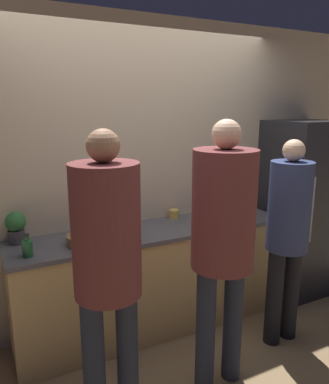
{
  "coord_description": "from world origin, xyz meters",
  "views": [
    {
      "loc": [
        -1.26,
        -2.33,
        1.89
      ],
      "look_at": [
        0.0,
        0.13,
        1.24
      ],
      "focal_mm": 35.0,
      "sensor_mm": 36.0,
      "label": 1
    }
  ],
  "objects_px": {
    "refrigerator": "(300,208)",
    "bottle_dark": "(136,226)",
    "person_right": "(288,228)",
    "bottle_amber": "(221,215)",
    "utensil_crock": "(206,206)",
    "potted_plant": "(16,226)",
    "person_left": "(107,256)",
    "cup_yellow": "(174,214)",
    "bottle_green": "(27,248)",
    "fruit_bowl": "(88,239)",
    "person_center": "(223,230)"
  },
  "relations": [
    {
      "from": "bottle_dark",
      "to": "potted_plant",
      "type": "distance_m",
      "value": 0.88
    },
    {
      "from": "refrigerator",
      "to": "bottle_green",
      "type": "xyz_separation_m",
      "value": [
        -2.62,
        -0.1,
        0.08
      ]
    },
    {
      "from": "person_right",
      "to": "bottle_amber",
      "type": "height_order",
      "value": "person_right"
    },
    {
      "from": "person_right",
      "to": "fruit_bowl",
      "type": "bearing_deg",
      "value": 158.77
    },
    {
      "from": "refrigerator",
      "to": "bottle_dark",
      "type": "relative_size",
      "value": 7.19
    },
    {
      "from": "person_center",
      "to": "cup_yellow",
      "type": "height_order",
      "value": "person_center"
    },
    {
      "from": "potted_plant",
      "to": "bottle_green",
      "type": "bearing_deg",
      "value": -82.97
    },
    {
      "from": "person_left",
      "to": "fruit_bowl",
      "type": "distance_m",
      "value": 0.72
    },
    {
      "from": "person_left",
      "to": "cup_yellow",
      "type": "relative_size",
      "value": 19.54
    },
    {
      "from": "refrigerator",
      "to": "person_right",
      "type": "distance_m",
      "value": 0.99
    },
    {
      "from": "refrigerator",
      "to": "bottle_dark",
      "type": "height_order",
      "value": "refrigerator"
    },
    {
      "from": "person_center",
      "to": "bottle_green",
      "type": "distance_m",
      "value": 1.3
    },
    {
      "from": "fruit_bowl",
      "to": "utensil_crock",
      "type": "bearing_deg",
      "value": 13.21
    },
    {
      "from": "person_center",
      "to": "cup_yellow",
      "type": "xyz_separation_m",
      "value": [
        0.2,
        1.01,
        -0.19
      ]
    },
    {
      "from": "bottle_green",
      "to": "bottle_dark",
      "type": "bearing_deg",
      "value": -0.25
    },
    {
      "from": "person_center",
      "to": "potted_plant",
      "type": "relative_size",
      "value": 7.57
    },
    {
      "from": "refrigerator",
      "to": "potted_plant",
      "type": "bearing_deg",
      "value": 175.67
    },
    {
      "from": "bottle_green",
      "to": "bottle_amber",
      "type": "distance_m",
      "value": 1.62
    },
    {
      "from": "bottle_dark",
      "to": "utensil_crock",
      "type": "bearing_deg",
      "value": 21.35
    },
    {
      "from": "refrigerator",
      "to": "utensil_crock",
      "type": "distance_m",
      "value": 1.01
    },
    {
      "from": "bottle_green",
      "to": "cup_yellow",
      "type": "distance_m",
      "value": 1.34
    },
    {
      "from": "person_right",
      "to": "cup_yellow",
      "type": "distance_m",
      "value": 1.0
    },
    {
      "from": "person_center",
      "to": "bottle_amber",
      "type": "distance_m",
      "value": 0.91
    },
    {
      "from": "person_right",
      "to": "bottle_amber",
      "type": "distance_m",
      "value": 0.6
    },
    {
      "from": "potted_plant",
      "to": "person_right",
      "type": "bearing_deg",
      "value": -23.14
    },
    {
      "from": "fruit_bowl",
      "to": "bottle_amber",
      "type": "bearing_deg",
      "value": 0.43
    },
    {
      "from": "person_center",
      "to": "bottle_amber",
      "type": "height_order",
      "value": "person_center"
    },
    {
      "from": "bottle_dark",
      "to": "person_right",
      "type": "bearing_deg",
      "value": -25.32
    },
    {
      "from": "bottle_dark",
      "to": "fruit_bowl",
      "type": "bearing_deg",
      "value": 172.09
    },
    {
      "from": "cup_yellow",
      "to": "person_right",
      "type": "bearing_deg",
      "value": -56.87
    },
    {
      "from": "fruit_bowl",
      "to": "utensil_crock",
      "type": "xyz_separation_m",
      "value": [
        1.22,
        0.29,
        0.03
      ]
    },
    {
      "from": "person_left",
      "to": "bottle_amber",
      "type": "bearing_deg",
      "value": 29.18
    },
    {
      "from": "bottle_dark",
      "to": "bottle_green",
      "type": "xyz_separation_m",
      "value": [
        -0.78,
        0.0,
        -0.03
      ]
    },
    {
      "from": "person_left",
      "to": "fruit_bowl",
      "type": "relative_size",
      "value": 5.87
    },
    {
      "from": "person_center",
      "to": "bottle_green",
      "type": "bearing_deg",
      "value": 148.4
    },
    {
      "from": "bottle_green",
      "to": "bottle_amber",
      "type": "xyz_separation_m",
      "value": [
        1.62,
        0.06,
        -0.01
      ]
    },
    {
      "from": "person_left",
      "to": "potted_plant",
      "type": "height_order",
      "value": "person_left"
    },
    {
      "from": "person_left",
      "to": "bottle_dark",
      "type": "relative_size",
      "value": 7.32
    },
    {
      "from": "refrigerator",
      "to": "bottle_dark",
      "type": "xyz_separation_m",
      "value": [
        -1.84,
        -0.1,
        0.12
      ]
    },
    {
      "from": "bottle_green",
      "to": "person_right",
      "type": "bearing_deg",
      "value": -15.3
    },
    {
      "from": "fruit_bowl",
      "to": "utensil_crock",
      "type": "distance_m",
      "value": 1.25
    },
    {
      "from": "person_right",
      "to": "cup_yellow",
      "type": "height_order",
      "value": "person_right"
    },
    {
      "from": "fruit_bowl",
      "to": "cup_yellow",
      "type": "distance_m",
      "value": 0.92
    },
    {
      "from": "person_center",
      "to": "utensil_crock",
      "type": "bearing_deg",
      "value": 61.87
    },
    {
      "from": "person_center",
      "to": "bottle_green",
      "type": "height_order",
      "value": "person_center"
    },
    {
      "from": "bottle_dark",
      "to": "cup_yellow",
      "type": "relative_size",
      "value": 2.67
    },
    {
      "from": "person_right",
      "to": "cup_yellow",
      "type": "relative_size",
      "value": 18.12
    },
    {
      "from": "utensil_crock",
      "to": "potted_plant",
      "type": "bearing_deg",
      "value": -178.88
    },
    {
      "from": "refrigerator",
      "to": "person_left",
      "type": "xyz_separation_m",
      "value": [
        -2.28,
        -0.75,
        0.21
      ]
    },
    {
      "from": "person_left",
      "to": "potted_plant",
      "type": "relative_size",
      "value": 7.42
    }
  ]
}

